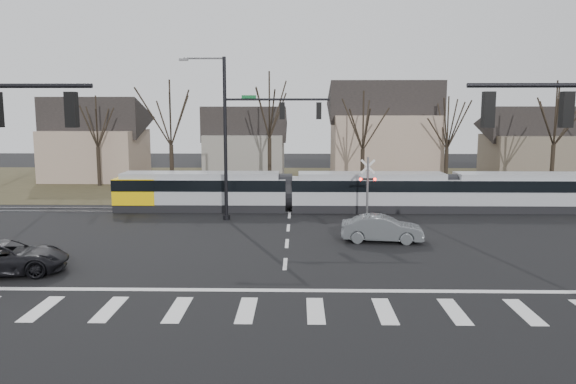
{
  "coord_description": "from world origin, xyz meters",
  "views": [
    {
      "loc": [
        0.59,
        -22.69,
        6.84
      ],
      "look_at": [
        0.0,
        9.0,
        2.3
      ],
      "focal_mm": 35.0,
      "sensor_mm": 36.0,
      "label": 1
    }
  ],
  "objects_px": {
    "sedan": "(382,229)",
    "rail_crossing_signal": "(367,190)",
    "tram": "(368,190)",
    "suv": "(4,258)"
  },
  "relations": [
    {
      "from": "suv",
      "to": "tram",
      "type": "bearing_deg",
      "value": -60.16
    },
    {
      "from": "rail_crossing_signal",
      "to": "suv",
      "type": "bearing_deg",
      "value": -143.3
    },
    {
      "from": "tram",
      "to": "rail_crossing_signal",
      "type": "relative_size",
      "value": 8.75
    },
    {
      "from": "sedan",
      "to": "rail_crossing_signal",
      "type": "height_order",
      "value": "rail_crossing_signal"
    },
    {
      "from": "rail_crossing_signal",
      "to": "sedan",
      "type": "bearing_deg",
      "value": -89.66
    },
    {
      "from": "tram",
      "to": "sedan",
      "type": "distance_m",
      "value": 9.52
    },
    {
      "from": "tram",
      "to": "suv",
      "type": "relative_size",
      "value": 6.34
    },
    {
      "from": "tram",
      "to": "rail_crossing_signal",
      "type": "xyz_separation_m",
      "value": [
        -0.46,
        -3.21,
        0.44
      ]
    },
    {
      "from": "sedan",
      "to": "rail_crossing_signal",
      "type": "bearing_deg",
      "value": 6.22
    },
    {
      "from": "sedan",
      "to": "rail_crossing_signal",
      "type": "relative_size",
      "value": 1.11
    }
  ]
}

